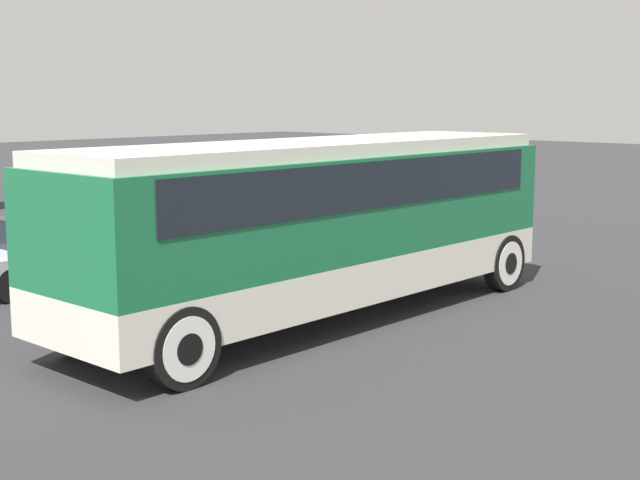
% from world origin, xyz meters
% --- Properties ---
extents(ground_plane, '(120.00, 120.00, 0.00)m').
position_xyz_m(ground_plane, '(0.00, 0.00, 0.00)').
color(ground_plane, '#2D2D30').
extents(tour_bus, '(9.94, 2.61, 3.02)m').
position_xyz_m(tour_bus, '(0.10, -0.00, 1.82)').
color(tour_bus, silver).
rests_on(tour_bus, ground_plane).
extents(parked_car_near, '(4.72, 1.83, 1.43)m').
position_xyz_m(parked_car_near, '(3.45, 8.34, 0.70)').
color(parked_car_near, '#2D5638').
rests_on(parked_car_near, ground_plane).
extents(parked_car_mid, '(4.67, 1.92, 1.38)m').
position_xyz_m(parked_car_mid, '(-1.08, 5.86, 0.69)').
color(parked_car_mid, '#BCBCC1').
rests_on(parked_car_mid, ground_plane).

